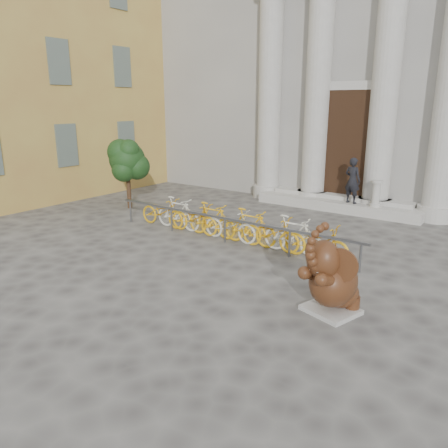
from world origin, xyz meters
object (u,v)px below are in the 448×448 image
Objects in this scene: elephant_statue at (332,280)px; bike_rack at (230,223)px; pedestrian at (352,181)px; tree at (127,160)px.

elephant_statue is 4.77m from bike_rack.
pedestrian is (-2.42, 7.63, 0.51)m from elephant_statue.
tree is at bearing 175.90° from elephant_statue.
tree reaches higher than pedestrian.
elephant_statue reaches higher than bike_rack.
tree is 1.58× the size of pedestrian.
pedestrian is at bearing 30.52° from tree.
pedestrian is (1.62, 5.10, 0.66)m from bike_rack.
tree is 8.01m from pedestrian.
bike_rack is at bearing -11.22° from tree.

